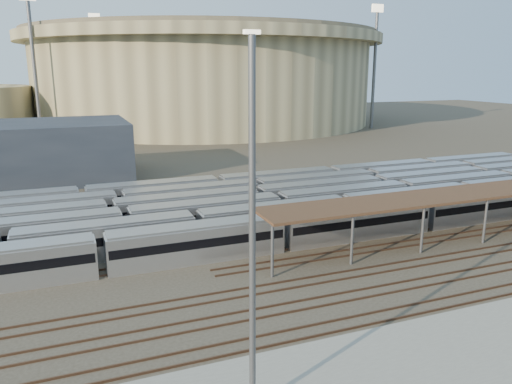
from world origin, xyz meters
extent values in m
plane|color=#383026|center=(0.00, 0.00, 0.00)|extent=(420.00, 420.00, 0.00)
cube|color=gray|center=(-5.00, -15.00, 0.10)|extent=(50.00, 9.00, 0.20)
cube|color=silver|center=(-3.93, 8.00, 1.80)|extent=(112.00, 2.90, 3.60)
cube|color=silver|center=(6.44, 12.20, 1.80)|extent=(112.00, 2.90, 3.60)
cube|color=silver|center=(-0.58, 16.40, 1.80)|extent=(112.00, 2.90, 3.60)
cube|color=silver|center=(-1.77, 20.60, 1.80)|extent=(112.00, 2.90, 3.60)
cube|color=silver|center=(-0.19, 24.80, 1.80)|extent=(112.00, 2.90, 3.60)
cube|color=silver|center=(-4.50, 29.00, 1.80)|extent=(112.00, 2.90, 3.60)
cylinder|color=#56575B|center=(-8.00, 1.30, 2.50)|extent=(0.30, 0.30, 5.00)
cylinder|color=#56575B|center=(-8.00, 6.70, 2.50)|extent=(0.30, 0.30, 5.00)
cylinder|color=#56575B|center=(0.57, 1.30, 2.50)|extent=(0.30, 0.30, 5.00)
cylinder|color=#56575B|center=(0.57, 6.70, 2.50)|extent=(0.30, 0.30, 5.00)
cylinder|color=#56575B|center=(9.14, 1.30, 2.50)|extent=(0.30, 0.30, 5.00)
cylinder|color=#56575B|center=(9.14, 6.70, 2.50)|extent=(0.30, 0.30, 5.00)
cylinder|color=#56575B|center=(17.71, 1.30, 2.50)|extent=(0.30, 0.30, 5.00)
cylinder|color=#56575B|center=(17.71, 6.70, 2.50)|extent=(0.30, 0.30, 5.00)
cylinder|color=#56575B|center=(26.29, 6.70, 2.50)|extent=(0.30, 0.30, 5.00)
cube|color=#392417|center=(22.00, 4.00, 5.15)|extent=(60.00, 6.00, 0.30)
cube|color=#4C3323|center=(0.00, -1.75, 0.09)|extent=(170.00, 0.12, 0.18)
cube|color=#4C3323|center=(0.00, -0.25, 0.09)|extent=(170.00, 0.12, 0.18)
cube|color=#4C3323|center=(0.00, -5.75, 0.09)|extent=(170.00, 0.12, 0.18)
cube|color=#4C3323|center=(0.00, -4.25, 0.09)|extent=(170.00, 0.12, 0.18)
cube|color=#4C3323|center=(0.00, -9.75, 0.09)|extent=(170.00, 0.12, 0.18)
cube|color=#4C3323|center=(0.00, -8.25, 0.09)|extent=(170.00, 0.12, 0.18)
cylinder|color=tan|center=(25.00, 140.00, 14.00)|extent=(116.00, 116.00, 28.00)
cylinder|color=tan|center=(25.00, 140.00, 29.50)|extent=(124.00, 124.00, 3.00)
cylinder|color=brown|center=(25.00, 140.00, 31.75)|extent=(120.00, 120.00, 1.50)
cube|color=#1E232D|center=(-35.00, 55.00, 5.00)|extent=(42.00, 20.00, 10.00)
cylinder|color=#56575B|center=(-30.00, 110.00, 18.00)|extent=(1.00, 1.00, 36.00)
cylinder|color=#56575B|center=(70.00, 100.00, 18.00)|extent=(1.00, 1.00, 36.00)
cube|color=#FFF2CC|center=(70.00, 100.00, 37.20)|extent=(4.00, 0.60, 2.40)
cylinder|color=#56575B|center=(-10.00, 160.00, 18.00)|extent=(1.00, 1.00, 36.00)
cube|color=#FFF2CC|center=(-10.00, 160.00, 37.20)|extent=(4.00, 0.60, 2.40)
cylinder|color=#56575B|center=(-16.50, -15.60, 10.37)|extent=(0.36, 0.36, 20.34)
cube|color=#FFF2CC|center=(-16.50, -15.60, 20.64)|extent=(0.81, 0.33, 0.20)
camera|label=1|loc=(-25.34, -38.51, 18.96)|focal=35.00mm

